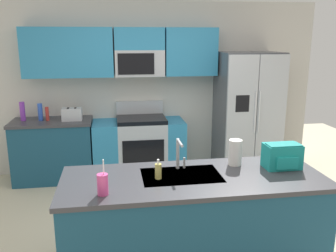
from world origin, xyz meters
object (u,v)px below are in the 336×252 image
paper_towel_roll (235,152)px  bottle_purple (22,111)px  backpack (282,156)px  bottle_blue (40,112)px  pepper_mill (47,114)px  range_oven (139,147)px  toaster (72,114)px  sink_faucet (179,152)px  refrigerator (247,113)px  drink_cup_pink (103,184)px  soap_dispenser (158,171)px

paper_towel_roll → bottle_purple: bearing=136.8°
bottle_purple → backpack: size_ratio=0.85×
bottle_blue → paper_towel_roll: bottle_blue is taller
pepper_mill → paper_towel_roll: 2.99m
range_oven → paper_towel_roll: 2.38m
toaster → sink_faucet: (1.15, -2.18, 0.08)m
pepper_mill → toaster: bearing=-8.1°
refrigerator → pepper_mill: size_ratio=9.40×
range_oven → refrigerator: size_ratio=0.74×
refrigerator → pepper_mill: (-2.97, 0.07, 0.07)m
drink_cup_pink → paper_towel_roll: (1.20, 0.48, 0.04)m
bottle_purple → range_oven: bearing=-1.5°
range_oven → refrigerator: 1.74m
refrigerator → drink_cup_pink: 3.37m
soap_dispenser → paper_towel_roll: 0.79m
refrigerator → backpack: bearing=-103.5°
toaster → drink_cup_pink: (0.48, -2.62, -0.01)m
range_oven → bottle_blue: bottle_blue is taller
refrigerator → paper_towel_roll: bearing=-113.8°
pepper_mill → sink_faucet: (1.50, -2.23, 0.07)m
toaster → backpack: bearing=-47.7°
toaster → backpack: 3.09m
drink_cup_pink → backpack: bearing=11.8°
drink_cup_pink → bottle_blue: bearing=109.0°
paper_towel_roll → sink_faucet: bearing=-175.6°
pepper_mill → refrigerator: bearing=-1.3°
toaster → pepper_mill: pepper_mill is taller
range_oven → paper_towel_roll: size_ratio=5.67×
range_oven → soap_dispenser: range_oven is taller
bottle_blue → soap_dispenser: bearing=-60.5°
pepper_mill → bottle_blue: (-0.10, 0.02, 0.02)m
paper_towel_roll → refrigerator: bearing=66.2°
pepper_mill → backpack: size_ratio=0.61×
range_oven → soap_dispenser: size_ratio=8.00×
pepper_mill → sink_faucet: size_ratio=0.70×
toaster → backpack: size_ratio=0.88×
range_oven → drink_cup_pink: drink_cup_pink is taller
sink_faucet → refrigerator: bearing=55.7°
range_oven → refrigerator: refrigerator is taller
drink_cup_pink → backpack: size_ratio=0.88×
toaster → pepper_mill: (-0.35, 0.05, 0.01)m
toaster → bottle_blue: bottle_blue is taller
bottle_purple → bottle_blue: size_ratio=1.11×
pepper_mill → backpack: (2.43, -2.34, 0.02)m
drink_cup_pink → paper_towel_roll: bearing=21.7°
toaster → bottle_blue: 0.45m
sink_faucet → soap_dispenser: sink_faucet is taller
bottle_purple → bottle_blue: 0.25m
bottle_blue → soap_dispenser: bottle_blue is taller
bottle_purple → bottle_blue: bearing=-5.2°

